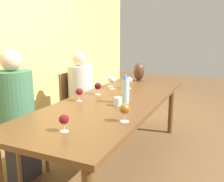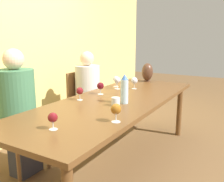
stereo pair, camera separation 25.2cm
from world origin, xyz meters
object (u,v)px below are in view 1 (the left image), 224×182
(wine_glass_0, at_px, (64,120))
(chair_far, at_px, (77,102))
(wine_glass_1, at_px, (98,86))
(vase, at_px, (139,72))
(chair_near, at_px, (12,130))
(water_tumbler, at_px, (118,102))
(water_bottle, at_px, (125,89))
(wine_glass_3, at_px, (125,109))
(wine_glass_4, at_px, (79,92))
(wine_glass_5, at_px, (112,80))
(person_near, at_px, (16,112))
(wine_glass_2, at_px, (110,79))
(wine_glass_6, at_px, (129,80))
(person_far, at_px, (81,92))

(wine_glass_0, bearing_deg, chair_far, 29.91)
(wine_glass_0, xyz_separation_m, wine_glass_1, (1.09, 0.31, 0.01))
(vase, xyz_separation_m, chair_near, (-1.77, 0.72, -0.40))
(water_tumbler, bearing_deg, wine_glass_0, 174.21)
(water_bottle, relative_size, wine_glass_3, 1.99)
(wine_glass_4, bearing_deg, water_tumbler, -90.76)
(wine_glass_0, height_order, wine_glass_5, wine_glass_5)
(person_near, bearing_deg, vase, -19.66)
(wine_glass_5, bearing_deg, water_tumbler, -151.91)
(wine_glass_2, distance_m, wine_glass_4, 0.80)
(wine_glass_1, height_order, wine_glass_3, wine_glass_3)
(vase, height_order, wine_glass_6, vase)
(wine_glass_2, relative_size, wine_glass_4, 1.04)
(wine_glass_1, xyz_separation_m, chair_far, (0.46, 0.58, -0.35))
(wine_glass_1, distance_m, person_near, 0.90)
(wine_glass_1, distance_m, wine_glass_2, 0.48)
(wine_glass_5, height_order, person_far, person_far)
(person_near, bearing_deg, wine_glass_1, -34.13)
(wine_glass_2, bearing_deg, person_near, 160.19)
(wine_glass_3, height_order, wine_glass_6, wine_glass_6)
(chair_near, bearing_deg, wine_glass_5, -28.87)
(vase, height_order, person_near, person_near)
(wine_glass_5, bearing_deg, wine_glass_2, 35.20)
(wine_glass_3, height_order, chair_far, chair_far)
(wine_glass_0, distance_m, wine_glass_5, 1.48)
(wine_glass_6, xyz_separation_m, chair_far, (-0.01, 0.78, -0.36))
(wine_glass_0, distance_m, wine_glass_4, 0.84)
(wine_glass_2, height_order, wine_glass_4, wine_glass_2)
(water_bottle, height_order, wine_glass_1, water_bottle)
(water_tumbler, distance_m, vase, 1.40)
(wine_glass_3, bearing_deg, water_tumbler, 29.68)
(wine_glass_5, bearing_deg, wine_glass_1, 176.79)
(water_bottle, bearing_deg, wine_glass_5, 34.91)
(water_tumbler, bearing_deg, water_bottle, -12.54)
(water_tumbler, height_order, wine_glass_1, wine_glass_1)
(water_tumbler, height_order, person_near, person_near)
(wine_glass_2, xyz_separation_m, person_far, (-0.02, 0.43, -0.20))
(person_near, bearing_deg, wine_glass_6, -30.11)
(water_tumbler, xyz_separation_m, person_near, (-0.39, 0.88, -0.11))
(wine_glass_5, bearing_deg, chair_near, 151.13)
(water_bottle, xyz_separation_m, wine_glass_6, (0.68, 0.22, -0.04))
(vase, bearing_deg, water_tumbler, -169.63)
(water_bottle, relative_size, person_near, 0.23)
(wine_glass_5, bearing_deg, wine_glass_0, -168.57)
(water_tumbler, height_order, wine_glass_3, wine_glass_3)
(wine_glass_2, relative_size, chair_far, 0.16)
(wine_glass_6, bearing_deg, water_bottle, -162.39)
(person_near, bearing_deg, water_tumbler, -66.02)
(wine_glass_0, distance_m, wine_glass_6, 1.56)
(water_tumbler, relative_size, chair_near, 0.09)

